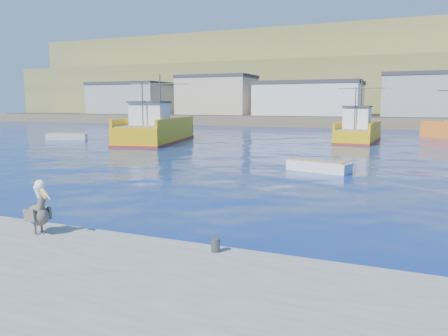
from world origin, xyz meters
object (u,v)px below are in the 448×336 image
at_px(skiff_left, 67,137).
at_px(pelican, 39,211).
at_px(trawler_yellow_a, 156,130).
at_px(trawler_yellow_b, 358,132).
at_px(skiff_mid, 319,167).

height_order(skiff_left, pelican, pelican).
bearing_deg(trawler_yellow_a, pelican, -63.36).
height_order(trawler_yellow_a, pelican, trawler_yellow_a).
relative_size(trawler_yellow_b, skiff_mid, 2.75).
height_order(trawler_yellow_b, skiff_left, trawler_yellow_b).
xyz_separation_m(trawler_yellow_b, skiff_mid, (0.13, -21.09, -0.72)).
bearing_deg(trawler_yellow_a, skiff_left, -171.43).
xyz_separation_m(skiff_mid, pelican, (-3.83, -16.09, 0.85)).
relative_size(trawler_yellow_a, pelican, 10.01).
xyz_separation_m(skiff_left, skiff_mid, (28.29, -11.49, -0.04)).
bearing_deg(pelican, skiff_mid, 76.63).
relative_size(skiff_left, pelican, 3.00).
bearing_deg(pelican, trawler_yellow_a, 116.64).
xyz_separation_m(trawler_yellow_a, trawler_yellow_b, (18.28, 8.12, -0.18)).
distance_m(trawler_yellow_b, pelican, 37.37).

